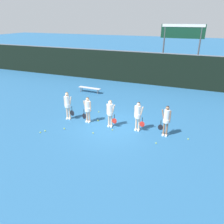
{
  "coord_description": "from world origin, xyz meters",
  "views": [
    {
      "loc": [
        4.36,
        -10.98,
        6.06
      ],
      "look_at": [
        -0.02,
        -0.02,
        0.94
      ],
      "focal_mm": 35.0,
      "sensor_mm": 36.0,
      "label": 1
    }
  ],
  "objects": [
    {
      "name": "tennis_ball_7",
      "position": [
        2.71,
        0.74,
        0.03
      ],
      "size": [
        0.07,
        0.07,
        0.07
      ],
      "primitive_type": "sphere",
      "color": "#CCE033",
      "rests_on": "ground_plane"
    },
    {
      "name": "tennis_ball_3",
      "position": [
        -2.49,
        -1.41,
        0.04
      ],
      "size": [
        0.07,
        0.07,
        0.07
      ],
      "primitive_type": "sphere",
      "color": "#CCE033",
      "rests_on": "ground_plane"
    },
    {
      "name": "player_2",
      "position": [
        -0.11,
        -0.08,
        0.98
      ],
      "size": [
        0.63,
        0.34,
        1.68
      ],
      "rotation": [
        0.0,
        0.0,
        0.09
      ],
      "color": "beige",
      "rests_on": "ground_plane"
    },
    {
      "name": "tennis_ball_6",
      "position": [
        -3.52,
        -2.32,
        0.03
      ],
      "size": [
        0.07,
        0.07,
        0.07
      ],
      "primitive_type": "sphere",
      "color": "#CCE033",
      "rests_on": "ground_plane"
    },
    {
      "name": "player_3",
      "position": [
        1.55,
        0.06,
        1.03
      ],
      "size": [
        0.64,
        0.35,
        1.76
      ],
      "rotation": [
        0.0,
        0.0,
        -0.01
      ],
      "color": "beige",
      "rests_on": "ground_plane"
    },
    {
      "name": "player_0",
      "position": [
        -3.03,
        -0.07,
        1.06
      ],
      "size": [
        0.63,
        0.35,
        1.8
      ],
      "rotation": [
        0.0,
        0.0,
        0.2
      ],
      "color": "beige",
      "rests_on": "ground_plane"
    },
    {
      "name": "scoreboard",
      "position": [
        2.47,
        11.4,
        4.36
      ],
      "size": [
        3.97,
        0.15,
        5.52
      ],
      "color": "#515156",
      "rests_on": "ground_plane"
    },
    {
      "name": "ground_plane",
      "position": [
        0.0,
        0.0,
        0.0
      ],
      "size": [
        140.0,
        140.0,
        0.0
      ],
      "primitive_type": "plane",
      "color": "#235684"
    },
    {
      "name": "tennis_ball_2",
      "position": [
        -0.69,
        -1.26,
        0.03
      ],
      "size": [
        0.07,
        0.07,
        0.07
      ],
      "primitive_type": "sphere",
      "color": "#CCE033",
      "rests_on": "ground_plane"
    },
    {
      "name": "tennis_ball_1",
      "position": [
        -1.67,
        1.61,
        0.03
      ],
      "size": [
        0.07,
        0.07,
        0.07
      ],
      "primitive_type": "sphere",
      "color": "#CCE033",
      "rests_on": "ground_plane"
    },
    {
      "name": "fence_windscreen",
      "position": [
        0.0,
        9.66,
        1.57
      ],
      "size": [
        60.0,
        0.08,
        3.12
      ],
      "color": "black",
      "rests_on": "ground_plane"
    },
    {
      "name": "bench_courtside",
      "position": [
        -4.26,
        5.3,
        0.38
      ],
      "size": [
        2.06,
        0.44,
        0.43
      ],
      "rotation": [
        0.0,
        0.0,
        -0.04
      ],
      "color": "#B2B2B7",
      "rests_on": "ground_plane"
    },
    {
      "name": "tennis_ball_0",
      "position": [
        4.39,
        0.05,
        0.03
      ],
      "size": [
        0.07,
        0.07,
        0.07
      ],
      "primitive_type": "sphere",
      "color": "#CCE033",
      "rests_on": "ground_plane"
    },
    {
      "name": "tennis_ball_4",
      "position": [
        -1.11,
        0.31,
        0.04
      ],
      "size": [
        0.07,
        0.07,
        0.07
      ],
      "primitive_type": "sphere",
      "color": "#CCE033",
      "rests_on": "ground_plane"
    },
    {
      "name": "tennis_ball_8",
      "position": [
        0.18,
        -0.48,
        0.03
      ],
      "size": [
        0.07,
        0.07,
        0.07
      ],
      "primitive_type": "sphere",
      "color": "#CCE033",
      "rests_on": "ground_plane"
    },
    {
      "name": "player_4",
      "position": [
        3.13,
        0.02,
        1.04
      ],
      "size": [
        0.63,
        0.34,
        1.78
      ],
      "rotation": [
        0.0,
        0.0,
        -0.06
      ],
      "color": "#8C664C",
      "rests_on": "ground_plane"
    },
    {
      "name": "tennis_ball_5",
      "position": [
        2.86,
        -1.01,
        0.03
      ],
      "size": [
        0.07,
        0.07,
        0.07
      ],
      "primitive_type": "sphere",
      "color": "#CCE033",
      "rests_on": "ground_plane"
    },
    {
      "name": "player_1",
      "position": [
        -1.64,
        -0.02,
        0.96
      ],
      "size": [
        0.64,
        0.37,
        1.64
      ],
      "rotation": [
        0.0,
        0.0,
        -0.06
      ],
      "color": "tan",
      "rests_on": "ground_plane"
    },
    {
      "name": "tennis_ball_9",
      "position": [
        -3.39,
        -2.06,
        0.04
      ],
      "size": [
        0.07,
        0.07,
        0.07
      ],
      "primitive_type": "sphere",
      "color": "#CCE033",
      "rests_on": "ground_plane"
    }
  ]
}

